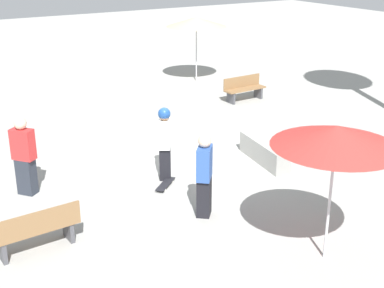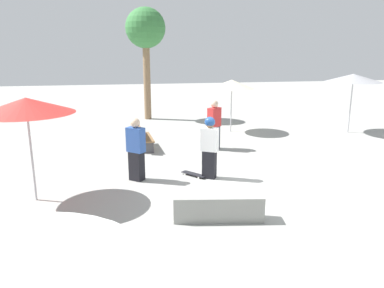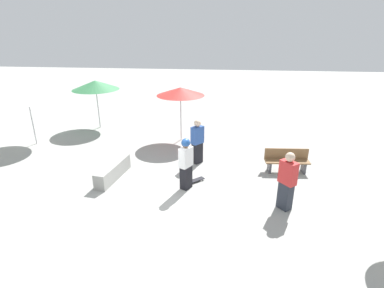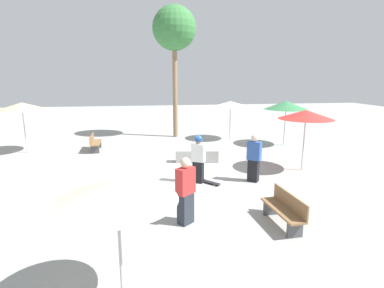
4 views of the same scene
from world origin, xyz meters
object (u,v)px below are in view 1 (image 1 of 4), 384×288
(bench_near, at_px, (244,89))
(bystander_watching, at_px, (204,176))
(bystander_far, at_px, (24,156))
(bench_far, at_px, (36,230))
(skater_main, at_px, (165,141))
(concrete_ledge, at_px, (264,152))
(shade_umbrella_red, at_px, (336,136))
(skateboard, at_px, (165,184))
(shade_umbrella_tan, at_px, (196,22))

(bench_near, bearing_deg, bystander_watching, 45.30)
(bystander_far, bearing_deg, bench_far, 129.80)
(skater_main, height_order, bench_near, skater_main)
(concrete_ledge, xyz_separation_m, shade_umbrella_red, (-1.84, -4.08, 2.03))
(bench_far, bearing_deg, bench_near, 29.97)
(concrete_ledge, bearing_deg, bystander_watching, -150.31)
(skater_main, bearing_deg, bench_far, -34.91)
(skater_main, height_order, concrete_ledge, skater_main)
(skateboard, relative_size, bystander_far, 0.41)
(concrete_ledge, xyz_separation_m, bystander_far, (-5.68, 1.28, 0.62))
(skateboard, distance_m, bench_near, 7.62)
(bench_far, height_order, shade_umbrella_tan, shade_umbrella_tan)
(bystander_watching, bearing_deg, shade_umbrella_red, 62.58)
(skateboard, distance_m, concrete_ledge, 2.88)
(shade_umbrella_red, bearing_deg, bystander_far, 125.65)
(shade_umbrella_red, bearing_deg, skateboard, 104.16)
(skateboard, relative_size, bench_far, 0.45)
(shade_umbrella_tan, xyz_separation_m, bystander_far, (-8.71, -6.99, -1.46))
(bench_far, distance_m, bystander_watching, 3.39)
(concrete_ledge, height_order, bystander_watching, bystander_watching)
(skateboard, bearing_deg, shade_umbrella_red, 63.68)
(skateboard, height_order, bystander_watching, bystander_watching)
(skateboard, distance_m, shade_umbrella_tan, 10.41)
(bystander_watching, distance_m, bystander_far, 4.06)
(skateboard, relative_size, shade_umbrella_red, 0.30)
(skateboard, xyz_separation_m, shade_umbrella_red, (1.03, -4.08, 2.25))
(bench_far, relative_size, bystander_far, 0.91)
(shade_umbrella_red, bearing_deg, bystander_watching, 111.96)
(bench_near, height_order, shade_umbrella_red, shade_umbrella_red)
(skater_main, bearing_deg, shade_umbrella_tan, 174.41)
(skateboard, xyz_separation_m, bystander_far, (-2.81, 1.28, 0.84))
(skater_main, distance_m, bystander_watching, 2.03)
(bystander_watching, height_order, bystander_far, bystander_far)
(bench_far, bearing_deg, bystander_watching, -10.59)
(skater_main, xyz_separation_m, shade_umbrella_tan, (5.68, 7.86, 1.41))
(skateboard, height_order, shade_umbrella_red, shade_umbrella_red)
(bench_far, distance_m, bystander_far, 2.59)
(skater_main, relative_size, bench_near, 1.08)
(bench_far, bearing_deg, concrete_ledge, 7.32)
(skater_main, height_order, skateboard, skater_main)
(concrete_ledge, relative_size, bystander_watching, 1.11)
(shade_umbrella_red, distance_m, shade_umbrella_tan, 13.27)
(bench_near, bearing_deg, skateboard, 36.99)
(skateboard, xyz_separation_m, bench_near, (5.83, 4.90, 0.37))
(bench_near, distance_m, shade_umbrella_red, 10.35)
(skater_main, bearing_deg, shade_umbrella_red, 40.48)
(bench_near, xyz_separation_m, bench_far, (-9.13, -6.12, 0.00))
(skater_main, height_order, bystander_watching, bystander_watching)
(concrete_ledge, relative_size, bystander_far, 1.09)
(skateboard, height_order, bench_near, bench_near)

